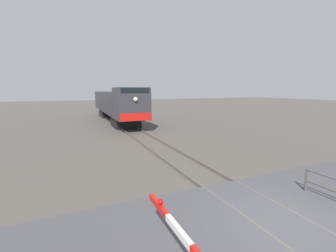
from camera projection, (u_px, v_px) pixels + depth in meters
ground_plane at (288, 231)px, 5.82m from camera, size 160.00×160.00×0.00m
rail_track_left at (268, 236)px, 5.52m from camera, size 0.08×80.00×0.15m
rail_track_right at (307, 222)px, 6.09m from camera, size 0.08×80.00×0.15m
road_surface at (289, 229)px, 5.81m from camera, size 36.00×5.88×0.14m
locomotive at (116, 104)px, 25.99m from camera, size 2.76×17.29×3.82m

